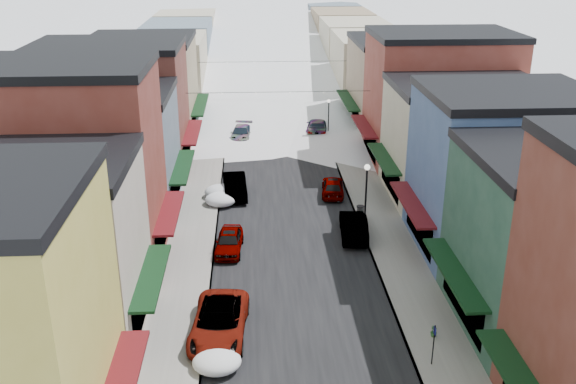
{
  "coord_description": "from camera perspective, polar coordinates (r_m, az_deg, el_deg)",
  "views": [
    {
      "loc": [
        -2.43,
        -16.04,
        18.93
      ],
      "look_at": [
        0.0,
        25.58,
        2.36
      ],
      "focal_mm": 40.0,
      "sensor_mm": 36.0,
      "label": 1
    }
  ],
  "objects": [
    {
      "name": "road",
      "position": [
        78.4,
        -1.48,
        7.69
      ],
      "size": [
        10.0,
        160.0,
        0.01
      ],
      "primitive_type": "cube",
      "color": "black",
      "rests_on": "ground"
    },
    {
      "name": "sidewalk_left",
      "position": [
        78.45,
        -6.35,
        7.63
      ],
      "size": [
        3.2,
        160.0,
        0.15
      ],
      "primitive_type": "cube",
      "color": "gray",
      "rests_on": "ground"
    },
    {
      "name": "sidewalk_right",
      "position": [
        78.86,
        3.36,
        7.8
      ],
      "size": [
        3.2,
        160.0,
        0.15
      ],
      "primitive_type": "cube",
      "color": "gray",
      "rests_on": "ground"
    },
    {
      "name": "curb_left",
      "position": [
        78.39,
        -5.2,
        7.66
      ],
      "size": [
        0.1,
        160.0,
        0.15
      ],
      "primitive_type": "cube",
      "color": "slate",
      "rests_on": "ground"
    },
    {
      "name": "curb_right",
      "position": [
        78.7,
        2.23,
        7.79
      ],
      "size": [
        0.1,
        160.0,
        0.15
      ],
      "primitive_type": "cube",
      "color": "slate",
      "rests_on": "ground"
    },
    {
      "name": "bldg_l_cream",
      "position": [
        33.63,
        -21.73,
        -4.92
      ],
      "size": [
        11.3,
        8.2,
        9.5
      ],
      "color": "#C4B19D",
      "rests_on": "ground"
    },
    {
      "name": "bldg_l_brick_near",
      "position": [
        40.28,
        -19.4,
        2.06
      ],
      "size": [
        12.3,
        8.2,
        12.5
      ],
      "color": "maroon",
      "rests_on": "ground"
    },
    {
      "name": "bldg_l_grayblue",
      "position": [
        48.5,
        -16.03,
        3.51
      ],
      "size": [
        11.3,
        9.2,
        9.0
      ],
      "color": "slate",
      "rests_on": "ground"
    },
    {
      "name": "bldg_l_brick_far",
      "position": [
        56.91,
        -15.29,
        7.26
      ],
      "size": [
        13.3,
        9.2,
        11.0
      ],
      "color": "maroon",
      "rests_on": "ground"
    },
    {
      "name": "bldg_l_tan",
      "position": [
        66.41,
        -12.75,
        9.04
      ],
      "size": [
        11.3,
        11.2,
        10.0
      ],
      "color": "#9A8865",
      "rests_on": "ground"
    },
    {
      "name": "bldg_r_green",
      "position": [
        35.09,
        23.51,
        -4.09
      ],
      "size": [
        11.3,
        9.2,
        9.5
      ],
      "color": "#224838",
      "rests_on": "ground"
    },
    {
      "name": "bldg_r_blue",
      "position": [
        42.46,
        18.46,
        1.73
      ],
      "size": [
        11.3,
        9.2,
        10.5
      ],
      "color": "#3D598B",
      "rests_on": "ground"
    },
    {
      "name": "bldg_r_cream",
      "position": [
        50.87,
        15.33,
        4.41
      ],
      "size": [
        12.3,
        9.2,
        9.0
      ],
      "color": "beige",
      "rests_on": "ground"
    },
    {
      "name": "bldg_r_brick_far",
      "position": [
        58.98,
        13.26,
        8.19
      ],
      "size": [
        13.3,
        9.2,
        11.5
      ],
      "color": "maroon",
      "rests_on": "ground"
    },
    {
      "name": "bldg_r_tan",
      "position": [
        68.37,
        10.08,
        9.38
      ],
      "size": [
        11.3,
        11.2,
        9.5
      ],
      "color": "#8E765D",
      "rests_on": "ground"
    },
    {
      "name": "distant_blocks",
      "position": [
        100.19,
        -1.96,
        13.09
      ],
      "size": [
        34.0,
        55.0,
        8.0
      ],
      "color": "gray",
      "rests_on": "ground"
    },
    {
      "name": "overhead_cables",
      "position": [
        64.85,
        -1.15,
        10.34
      ],
      "size": [
        16.4,
        15.04,
        0.04
      ],
      "color": "black",
      "rests_on": "ground"
    },
    {
      "name": "car_white_suv",
      "position": [
        33.28,
        -6.14,
        -11.46
      ],
      "size": [
        3.16,
        6.05,
        1.63
      ],
      "primitive_type": "imported",
      "rotation": [
        0.0,
        0.0,
        -0.08
      ],
      "color": "#B9B9BB",
      "rests_on": "ground"
    },
    {
      "name": "car_silver_sedan",
      "position": [
        41.66,
        -5.25,
        -4.38
      ],
      "size": [
        1.95,
        4.23,
        1.4
      ],
      "primitive_type": "imported",
      "rotation": [
        0.0,
        0.0,
        -0.07
      ],
      "color": "gray",
      "rests_on": "ground"
    },
    {
      "name": "car_dark_hatch",
      "position": [
        50.44,
        -4.75,
        0.54
      ],
      "size": [
        2.09,
        5.05,
        1.63
      ],
      "primitive_type": "imported",
      "rotation": [
        0.0,
        0.0,
        0.08
      ],
      "color": "black",
      "rests_on": "ground"
    },
    {
      "name": "car_silver_wagon",
      "position": [
        64.49,
        -4.17,
        5.21
      ],
      "size": [
        2.58,
        5.17,
        1.44
      ],
      "primitive_type": "imported",
      "rotation": [
        0.0,
        0.0,
        -0.12
      ],
      "color": "#9E9FA6",
      "rests_on": "ground"
    },
    {
      "name": "car_green_sedan",
      "position": [
        43.64,
        5.85,
        -3.0
      ],
      "size": [
        2.07,
        4.99,
        1.6
      ],
      "primitive_type": "imported",
      "rotation": [
        0.0,
        0.0,
        3.06
      ],
      "color": "black",
      "rests_on": "ground"
    },
    {
      "name": "car_gray_suv",
      "position": [
        50.6,
        4.0,
        0.53
      ],
      "size": [
        2.17,
        4.41,
        1.45
      ],
      "primitive_type": "imported",
      "rotation": [
        0.0,
        0.0,
        3.03
      ],
      "color": "gray",
      "rests_on": "ground"
    },
    {
      "name": "car_black_sedan",
      "position": [
        66.41,
        2.62,
        5.81
      ],
      "size": [
        2.93,
        5.78,
        1.61
      ],
      "primitive_type": "imported",
      "rotation": [
        0.0,
        0.0,
        3.02
      ],
      "color": "black",
      "rests_on": "ground"
    },
    {
      "name": "car_lane_silver",
      "position": [
        72.36,
        -3.07,
        7.04
      ],
      "size": [
        1.72,
        4.08,
        1.38
      ],
      "primitive_type": "imported",
      "rotation": [
        0.0,
        0.0,
        -0.02
      ],
      "color": "#A0A2A8",
      "rests_on": "ground"
    },
    {
      "name": "car_lane_white",
      "position": [
        84.15,
        -0.33,
        9.22
      ],
      "size": [
        3.05,
        5.89,
        1.59
      ],
      "primitive_type": "imported",
      "rotation": [
        0.0,
        0.0,
        3.22
      ],
      "color": "white",
      "rests_on": "ground"
    },
    {
      "name": "parking_sign",
      "position": [
        31.42,
        12.83,
        -12.85
      ],
      "size": [
        0.06,
        0.29,
        2.15
      ],
      "color": "black",
      "rests_on": "sidewalk_right"
    },
    {
      "name": "trash_can",
      "position": [
        46.26,
        6.43,
        -1.78
      ],
      "size": [
        0.56,
        0.56,
        0.95
      ],
      "color": "#5C5F62",
      "rests_on": "sidewalk_right"
    },
    {
      "name": "streetlamp_near",
      "position": [
        43.62,
        6.97,
        0.28
      ],
      "size": [
        0.39,
        0.39,
        4.74
      ],
      "color": "black",
      "rests_on": "sidewalk_right"
    },
    {
      "name": "streetlamp_far",
      "position": [
        64.18,
        3.62,
        6.94
      ],
      "size": [
        0.33,
        0.33,
        3.99
      ],
      "color": "black",
      "rests_on": "sidewalk_right"
    },
    {
      "name": "planter_far",
      "position": [
        33.91,
        12.82,
        -12.0
      ],
      "size": [
        0.44,
        0.44,
        0.57
      ],
      "primitive_type": "imported",
      "rotation": [
        0.0,
        0.0,
        0.57
      ],
      "color": "#295828",
      "rests_on": "sidewalk_right"
    },
    {
      "name": "snow_pile_near",
      "position": [
        31.27,
        -6.29,
        -14.67
      ],
      "size": [
        2.31,
        2.62,
        0.98
      ],
      "color": "white",
      "rests_on": "ground"
    },
    {
      "name": "snow_pile_mid",
      "position": [
        48.83,
        -5.97,
        -0.64
      ],
      "size": [
        2.41,
        2.68,
        1.02
      ],
      "color": "white",
      "rests_on": "ground"
    },
    {
      "name": "snow_pile_far",
      "position": [
        50.15,
        -5.91,
        0.03
      ],
      "size": [
        2.63,
        2.82,
        1.11
      ],
      "color": "white",
      "rests_on": "ground"
    }
  ]
}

